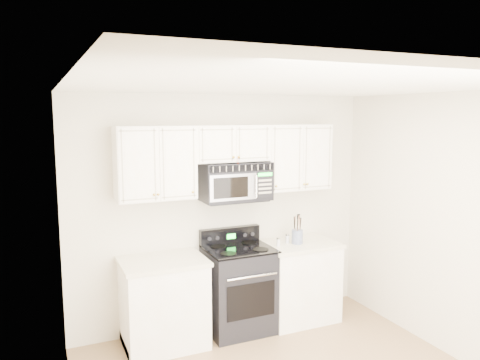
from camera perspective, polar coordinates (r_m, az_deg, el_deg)
room at (r=3.80m, az=8.05°, el=-8.63°), size 3.51×3.51×2.61m
base_cabinet_left at (r=5.06m, az=-9.27°, el=-14.87°), size 0.86×0.65×0.92m
base_cabinet_right at (r=5.64m, az=7.05°, el=-12.37°), size 0.86×0.65×0.92m
range at (r=5.30m, az=-0.12°, el=-12.98°), size 0.72×0.65×1.11m
upper_cabinets at (r=5.08m, az=-1.30°, el=2.92°), size 2.44×0.37×0.75m
microwave at (r=5.10m, az=-0.56°, el=-0.15°), size 0.76×0.43×0.42m
utensil_crock at (r=5.41m, az=6.99°, el=-6.78°), size 0.13×0.13×0.34m
shaker_salt at (r=5.29m, az=4.69°, el=-7.52°), size 0.04×0.04×0.10m
shaker_pepper at (r=5.42m, az=5.79°, el=-7.10°), size 0.04×0.04×0.11m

